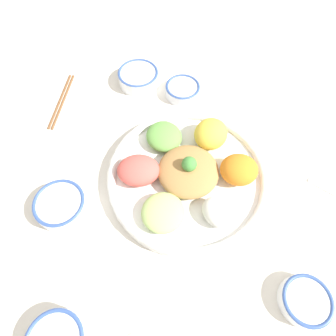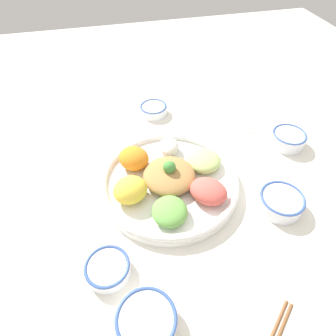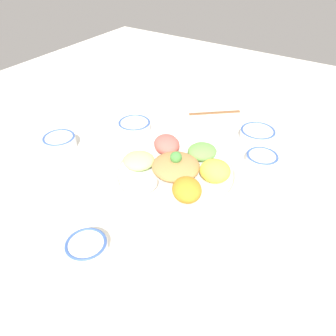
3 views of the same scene
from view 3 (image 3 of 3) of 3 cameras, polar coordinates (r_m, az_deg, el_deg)
name	(u,v)px [view 3 (image 3 of 3)]	position (r m, az deg, el deg)	size (l,w,h in m)	color
ground_plane	(186,184)	(0.93, 3.23, -2.71)	(2.40, 2.40, 0.00)	silver
salad_platter	(177,170)	(0.94, 1.52, -0.42)	(0.37, 0.37, 0.09)	white
sauce_bowl_red	(135,126)	(1.15, -5.84, 7.21)	(0.11, 0.11, 0.04)	white
rice_bowl_blue	(60,142)	(1.12, -18.33, 4.35)	(0.10, 0.10, 0.04)	white
sauce_bowl_dark	(87,247)	(0.77, -13.98, -13.20)	(0.09, 0.09, 0.03)	white
rice_bowl_plain	(262,159)	(1.04, 16.03, 1.59)	(0.10, 0.10, 0.03)	white
sauce_bowl_far	(257,134)	(1.14, 15.29, 5.68)	(0.11, 0.11, 0.04)	white
chopsticks_pair_near	(215,112)	(1.29, 8.13, 9.59)	(0.14, 0.16, 0.01)	brown
serving_spoon_main	(197,288)	(0.71, 5.01, -20.16)	(0.14, 0.05, 0.01)	white
serving_spoon_extra	(61,170)	(1.03, -18.11, -0.25)	(0.04, 0.13, 0.01)	white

